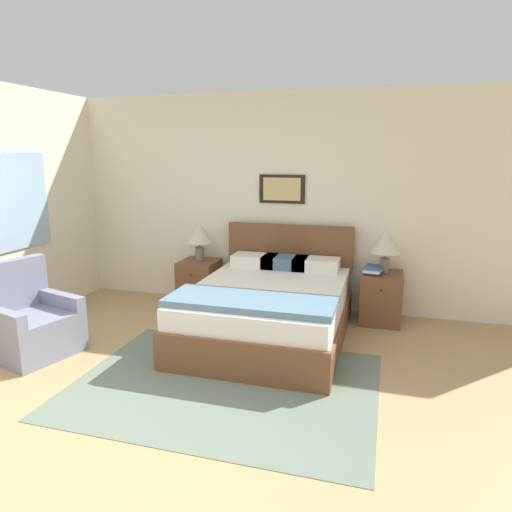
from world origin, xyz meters
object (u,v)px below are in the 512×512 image
nightstand_by_door (381,298)px  table_lamp_by_door (386,243)px  bed (269,308)px  nightstand_near_window (200,283)px  table_lamp_near_window (199,234)px  armchair (30,324)px

nightstand_by_door → table_lamp_by_door: size_ratio=1.19×
bed → nightstand_by_door: (1.11, 0.77, -0.02)m
nightstand_near_window → table_lamp_near_window: 0.62m
bed → table_lamp_near_window: table_lamp_near_window is taller
nightstand_by_door → table_lamp_near_window: size_ratio=1.19×
nightstand_near_window → table_lamp_near_window: size_ratio=1.19×
armchair → nightstand_by_door: size_ratio=1.54×
armchair → table_lamp_by_door: (3.22, 1.81, 0.62)m
bed → nightstand_by_door: 1.35m
armchair → table_lamp_near_window: (0.99, 1.81, 0.62)m
table_lamp_near_window → table_lamp_by_door: (2.23, 0.00, 0.00)m
nightstand_near_window → nightstand_by_door: bearing=0.0°
bed → table_lamp_near_window: size_ratio=4.27×
table_lamp_near_window → table_lamp_by_door: size_ratio=1.00×
nightstand_by_door → table_lamp_near_window: (-2.21, 0.02, 0.62)m
bed → armchair: bearing=-154.0°
table_lamp_near_window → armchair: bearing=-118.6°
table_lamp_by_door → bed: bearing=-144.8°
bed → nightstand_near_window: size_ratio=3.58×
bed → table_lamp_near_window: 1.48m
nightstand_near_window → nightstand_by_door: size_ratio=1.00×
nightstand_by_door → armchair: bearing=-150.8°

